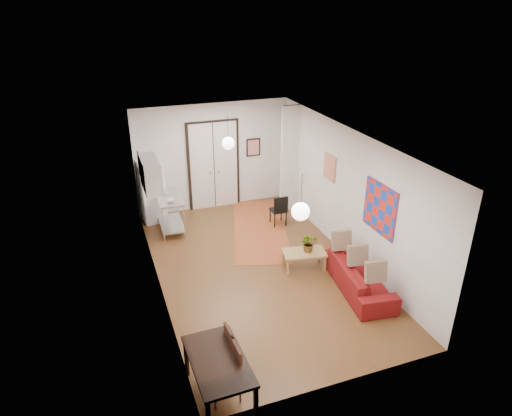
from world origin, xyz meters
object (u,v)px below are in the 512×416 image
object	(u,v)px
kitchen_counter	(170,209)
dining_chair_far	(222,365)
fridge	(152,191)
black_side_chair	(277,206)
dining_table	(218,364)
dining_chair_near	(215,350)
coffee_table	(304,254)
sofa	(360,277)

from	to	relation	value
kitchen_counter	dining_chair_far	size ratio (longest dim) A/B	1.33
fridge	black_side_chair	world-z (taller)	fridge
fridge	dining_chair_far	world-z (taller)	fridge
dining_table	dining_chair_near	xyz separation A→B (m)	(0.07, 0.43, -0.13)
kitchen_counter	dining_chair_far	xyz separation A→B (m)	(-0.25, -5.49, -0.06)
coffee_table	dining_chair_near	distance (m)	3.54
kitchen_counter	coffee_table	bearing A→B (deg)	-47.36
kitchen_counter	black_side_chair	xyz separation A→B (m)	(2.66, -0.55, -0.11)
coffee_table	kitchen_counter	distance (m)	3.66
coffee_table	fridge	world-z (taller)	fridge
fridge	dining_chair_far	size ratio (longest dim) A/B	1.81
fridge	dining_chair_near	xyz separation A→B (m)	(0.07, -5.87, -0.30)
black_side_chair	fridge	bearing A→B (deg)	-23.36
sofa	dining_table	bearing A→B (deg)	124.64
kitchen_counter	fridge	xyz separation A→B (m)	(-0.32, 0.72, 0.24)
dining_table	kitchen_counter	bearing A→B (deg)	86.67
kitchen_counter	fridge	size ratio (longest dim) A/B	0.73
kitchen_counter	dining_chair_near	bearing A→B (deg)	-90.64
coffee_table	fridge	size ratio (longest dim) A/B	0.60
kitchen_counter	black_side_chair	size ratio (longest dim) A/B	1.47
dining_chair_near	black_side_chair	xyz separation A→B (m)	(2.91, 4.61, -0.05)
dining_table	dining_chair_near	bearing A→B (deg)	80.37
dining_table	black_side_chair	distance (m)	5.85
dining_chair_far	sofa	bearing A→B (deg)	114.50
sofa	black_side_chair	size ratio (longest dim) A/B	2.43
fridge	dining_chair_far	bearing A→B (deg)	-97.33
coffee_table	dining_table	bearing A→B (deg)	-133.90
sofa	dining_table	distance (m)	3.82
dining_table	dining_chair_far	bearing A→B (deg)	51.36
kitchen_counter	dining_chair_near	distance (m)	5.16
coffee_table	fridge	distance (m)	4.44
black_side_chair	sofa	bearing A→B (deg)	96.76
dining_chair_far	coffee_table	bearing A→B (deg)	134.56
dining_chair_far	black_side_chair	size ratio (longest dim) A/B	1.11
kitchen_counter	black_side_chair	distance (m)	2.72
dining_chair_far	black_side_chair	xyz separation A→B (m)	(2.91, 4.94, -0.05)
sofa	dining_chair_far	xyz separation A→B (m)	(-3.32, -1.61, 0.23)
sofa	fridge	size ratio (longest dim) A/B	1.21
kitchen_counter	fridge	world-z (taller)	fridge
kitchen_counter	black_side_chair	world-z (taller)	kitchen_counter
fridge	dining_table	bearing A→B (deg)	-98.00
fridge	dining_chair_near	size ratio (longest dim) A/B	1.81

